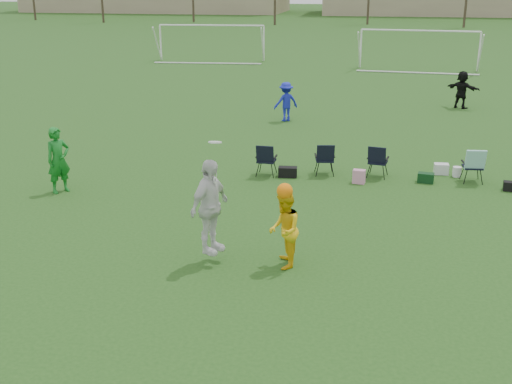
% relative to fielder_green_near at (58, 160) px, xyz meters
% --- Properties ---
extents(ground, '(260.00, 260.00, 0.00)m').
position_rel_fielder_green_near_xyz_m(ground, '(6.93, -5.10, -0.91)').
color(ground, '#204C17').
rests_on(ground, ground).
extents(fielder_green_near, '(0.75, 0.79, 1.82)m').
position_rel_fielder_green_near_xyz_m(fielder_green_near, '(0.00, 0.00, 0.00)').
color(fielder_green_near, '#157622').
rests_on(fielder_green_near, ground).
extents(fielder_blue, '(1.19, 1.06, 1.59)m').
position_rel_fielder_green_near_xyz_m(fielder_blue, '(4.82, 10.18, -0.11)').
color(fielder_blue, '#1722B3').
rests_on(fielder_blue, ground).
extents(fielder_black, '(1.56, 1.28, 1.67)m').
position_rel_fielder_green_near_xyz_m(fielder_black, '(12.19, 14.29, -0.07)').
color(fielder_black, black).
rests_on(fielder_black, ground).
extents(center_contest, '(2.32, 1.26, 2.61)m').
position_rel_fielder_green_near_xyz_m(center_contest, '(5.85, -3.68, 0.16)').
color(center_contest, white).
rests_on(center_contest, ground).
extents(sideline_setup, '(8.96, 1.66, 1.85)m').
position_rel_fielder_green_near_xyz_m(sideline_setup, '(9.98, 2.98, -0.37)').
color(sideline_setup, '#0E3511').
rests_on(sideline_setup, ground).
extents(goal_left, '(7.39, 0.76, 2.46)m').
position_rel_fielder_green_near_xyz_m(goal_left, '(-3.07, 28.90, 1.01)').
color(goal_left, white).
rests_on(goal_left, ground).
extents(goal_mid, '(7.40, 0.63, 2.46)m').
position_rel_fielder_green_near_xyz_m(goal_mid, '(10.93, 26.90, 1.01)').
color(goal_mid, white).
rests_on(goal_mid, ground).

